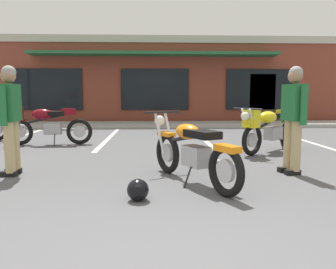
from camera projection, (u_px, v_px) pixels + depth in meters
name	position (u px, v px, depth m)	size (l,w,h in m)	color
ground_plane	(157.00, 168.00, 5.75)	(80.00, 80.00, 0.00)	#515154
sidewalk_kerb	(155.00, 124.00, 13.20)	(22.00, 1.80, 0.14)	#A8A59E
brick_storefront_building	(155.00, 83.00, 17.13)	(16.65, 7.04, 3.67)	brown
painted_stall_lines	(156.00, 138.00, 9.63)	(13.52, 4.80, 0.01)	silver
motorcycle_foreground_classic	(192.00, 151.00, 4.70)	(1.23, 1.94, 0.98)	black
motorcycle_black_cruiser	(269.00, 128.00, 7.22)	(1.75, 1.54, 0.98)	black
motorcycle_blue_standard	(45.00, 124.00, 8.30)	(2.11, 0.66, 0.98)	black
person_in_shorts_foreground	(10.00, 114.00, 5.12)	(0.28, 0.60, 1.68)	black
person_by_back_row	(294.00, 113.00, 5.23)	(0.33, 0.61, 1.68)	black
helmet_on_pavement	(138.00, 190.00, 3.95)	(0.26, 0.26, 0.26)	black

